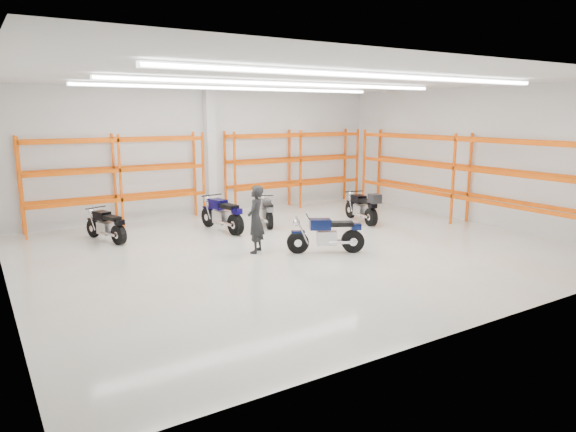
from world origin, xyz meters
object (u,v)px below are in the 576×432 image
motorcycle_back_d (363,208)px  structural_column (210,153)px  motorcycle_back_c (267,212)px  standing_man (256,219)px  motorcycle_back_b (223,215)px  motorcycle_main (329,235)px  motorcycle_back_a (107,226)px

motorcycle_back_d → structural_column: 5.81m
motorcycle_back_d → structural_column: bearing=131.8°
motorcycle_back_c → structural_column: 3.37m
motorcycle_back_d → standing_man: 5.05m
motorcycle_back_b → motorcycle_back_c: motorcycle_back_b is taller
motorcycle_main → standing_man: (-1.61, 1.08, 0.42)m
motorcycle_back_a → motorcycle_back_d: motorcycle_back_d is taller
motorcycle_back_d → structural_column: structural_column is taller
motorcycle_back_b → structural_column: structural_column is taller
motorcycle_back_c → motorcycle_back_d: 3.26m
motorcycle_main → motorcycle_back_c: size_ratio=1.05×
motorcycle_back_b → motorcycle_back_c: 1.61m
motorcycle_main → structural_column: size_ratio=0.42×
motorcycle_back_a → standing_man: standing_man is taller
motorcycle_back_b → motorcycle_back_d: motorcycle_back_b is taller
standing_man → motorcycle_back_a: bearing=-91.5°
motorcycle_main → motorcycle_back_d: motorcycle_back_d is taller
motorcycle_back_a → standing_man: size_ratio=1.04×
motorcycle_back_b → motorcycle_back_d: (4.54, -1.34, 0.01)m
motorcycle_main → structural_column: (-0.46, 6.59, 1.78)m
motorcycle_back_b → motorcycle_back_c: bearing=2.2°
motorcycle_back_a → structural_column: bearing=27.4°
motorcycle_main → motorcycle_back_b: motorcycle_back_b is taller
motorcycle_back_b → standing_man: (-0.30, -2.72, 0.38)m
motorcycle_back_d → standing_man: standing_man is taller
motorcycle_main → motorcycle_back_a: (-4.69, 4.40, -0.03)m
motorcycle_main → structural_column: 6.84m
motorcycle_main → motorcycle_back_a: bearing=136.8°
motorcycle_back_c → structural_column: bearing=105.5°
motorcycle_back_b → motorcycle_back_d: bearing=-16.4°
motorcycle_main → motorcycle_back_d: size_ratio=0.90×
motorcycle_back_a → motorcycle_back_b: size_ratio=0.84×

